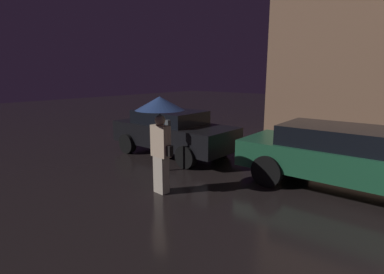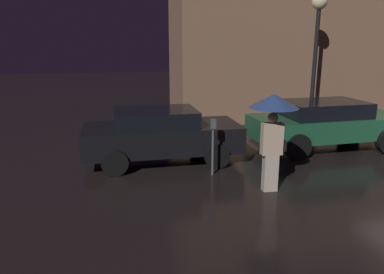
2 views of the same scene
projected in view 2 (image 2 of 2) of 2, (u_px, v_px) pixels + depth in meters
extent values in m
cube|color=#8C664C|center=(284.00, 35.00, 15.15)|extent=(8.95, 3.00, 6.62)
cube|color=black|center=(162.00, 137.00, 9.74)|extent=(4.03, 1.72, 0.66)
cube|color=black|center=(156.00, 117.00, 9.57)|extent=(2.10, 1.50, 0.41)
cylinder|color=black|center=(201.00, 139.00, 10.88)|extent=(0.63, 0.22, 0.63)
cylinder|color=black|center=(217.00, 156.00, 9.28)|extent=(0.63, 0.22, 0.63)
cylinder|color=black|center=(114.00, 144.00, 10.36)|extent=(0.63, 0.22, 0.63)
cylinder|color=black|center=(115.00, 163.00, 8.77)|extent=(0.63, 0.22, 0.63)
cube|color=#1E5638|center=(327.00, 126.00, 10.95)|extent=(4.51, 1.87, 0.61)
cube|color=black|center=(323.00, 109.00, 10.78)|extent=(2.36, 1.61, 0.43)
cylinder|color=black|center=(350.00, 127.00, 12.14)|extent=(0.72, 0.22, 0.72)
cylinder|color=black|center=(270.00, 131.00, 11.57)|extent=(0.72, 0.22, 0.72)
cylinder|color=black|center=(298.00, 147.00, 9.91)|extent=(0.72, 0.22, 0.72)
cube|color=beige|center=(270.00, 172.00, 7.88)|extent=(0.31, 0.22, 0.80)
cube|color=#D1B293|center=(272.00, 139.00, 7.69)|extent=(0.45, 0.23, 0.67)
sphere|color=tan|center=(273.00, 118.00, 7.58)|extent=(0.22, 0.22, 0.22)
cylinder|color=black|center=(273.00, 127.00, 7.63)|extent=(0.02, 0.02, 0.78)
cone|color=navy|center=(274.00, 101.00, 7.50)|extent=(1.01, 1.01, 0.28)
cube|color=black|center=(282.00, 146.00, 7.78)|extent=(0.17, 0.11, 0.22)
cylinder|color=#4C5154|center=(213.00, 152.00, 8.75)|extent=(0.06, 0.06, 1.13)
cube|color=#4C5154|center=(213.00, 124.00, 8.58)|extent=(0.12, 0.10, 0.22)
cylinder|color=black|center=(314.00, 72.00, 12.84)|extent=(0.14, 0.14, 4.06)
sphere|color=#F9EAB7|center=(320.00, 2.00, 12.26)|extent=(0.52, 0.52, 0.52)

